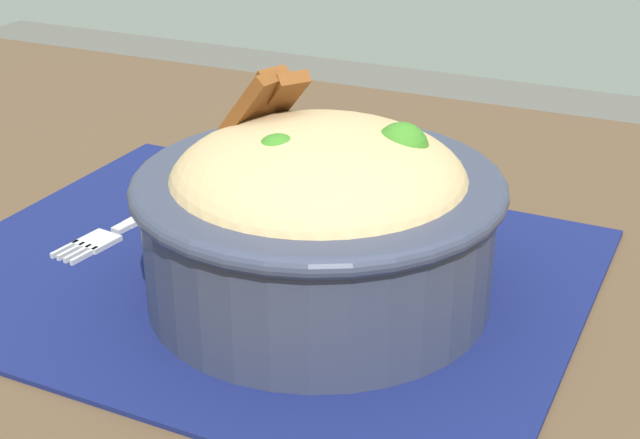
# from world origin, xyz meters

# --- Properties ---
(table) EXTENTS (1.39, 0.84, 0.74)m
(table) POSITION_xyz_m (0.00, 0.00, 0.68)
(table) COLOR #4C3826
(table) RESTS_ON ground_plane
(placemat) EXTENTS (0.41, 0.32, 0.00)m
(placemat) POSITION_xyz_m (0.03, -0.01, 0.74)
(placemat) COLOR #11194C
(placemat) RESTS_ON table
(bowl) EXTENTS (0.22, 0.22, 0.13)m
(bowl) POSITION_xyz_m (-0.01, -0.00, 0.80)
(bowl) COLOR #2D3347
(bowl) RESTS_ON placemat
(fork) EXTENTS (0.03, 0.12, 0.00)m
(fork) POSITION_xyz_m (0.15, -0.02, 0.74)
(fork) COLOR #B4B4B4
(fork) RESTS_ON placemat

